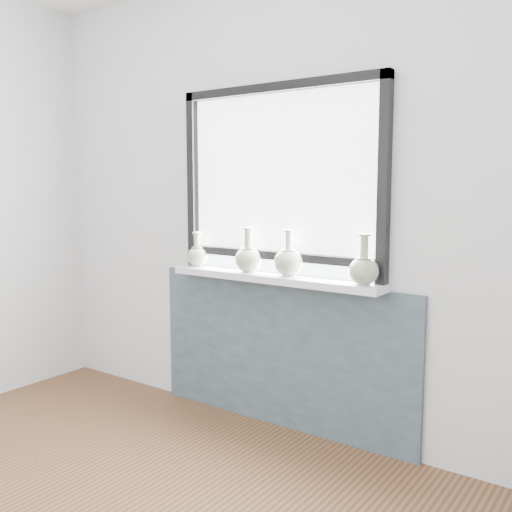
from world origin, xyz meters
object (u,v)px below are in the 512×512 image
Objects in this scene: vase_b at (248,258)px; vase_d at (364,269)px; windowsill at (273,278)px; vase_a at (197,255)px; vase_c at (289,261)px.

vase_d is (0.72, -0.02, -0.00)m from vase_b.
vase_a is (-0.56, 0.00, 0.09)m from windowsill.
vase_c reaches higher than vase_a.
vase_a is 0.40m from vase_b.
vase_c is (0.27, 0.01, 0.00)m from vase_b.
vase_b is at bearing 178.73° from vase_d.
vase_b reaches higher than windowsill.
vase_d is at bearing -3.37° from vase_c.
vase_c is 0.99× the size of vase_d.
vase_d is at bearing -1.34° from vase_a.
vase_b is (-0.16, -0.01, 0.10)m from windowsill.
vase_d reaches higher than windowsill.
vase_d is (0.46, -0.03, -0.00)m from vase_c.
windowsill is at bearing 2.12° from vase_b.
vase_d is at bearing -2.26° from windowsill.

